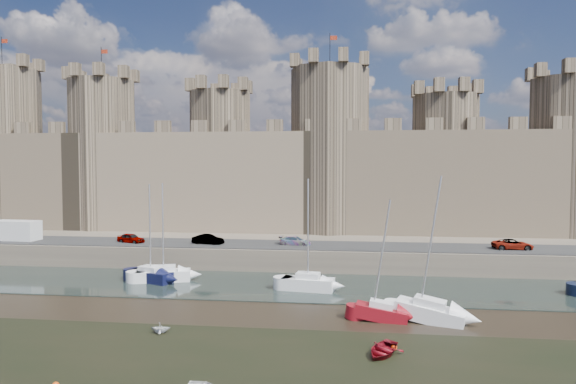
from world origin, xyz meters
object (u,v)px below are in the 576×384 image
object	(u,v)px
sailboat_5	(430,311)
van	(16,231)
car_1	(208,239)
sailboat_1	(151,275)
car_3	(513,245)
sailboat_0	(163,274)
car_0	(131,238)
sailboat_2	(308,282)
sailboat_4	(381,311)
car_2	(295,241)

from	to	relation	value
sailboat_5	van	bearing A→B (deg)	175.19
car_1	sailboat_1	xyz separation A→B (m)	(-3.41, -9.18, -2.32)
car_3	sailboat_0	distance (m)	38.05
van	sailboat_0	world-z (taller)	sailboat_0
car_1	sailboat_1	world-z (taller)	sailboat_1
car_0	sailboat_1	world-z (taller)	sailboat_1
sailboat_2	sailboat_0	bearing A→B (deg)	-179.90
sailboat_1	sailboat_2	xyz separation A→B (m)	(16.18, -1.66, 0.05)
van	sailboat_4	distance (m)	47.94
car_0	van	size ratio (longest dim) A/B	0.61
car_1	sailboat_5	bearing A→B (deg)	-118.97
sailboat_2	sailboat_5	bearing A→B (deg)	-31.84
car_0	sailboat_5	size ratio (longest dim) A/B	0.31
van	sailboat_4	size ratio (longest dim) A/B	0.61
sailboat_1	sailboat_4	world-z (taller)	sailboat_1
sailboat_0	sailboat_1	size ratio (longest dim) A/B	1.01
sailboat_1	sailboat_2	bearing A→B (deg)	15.73
car_1	sailboat_4	size ratio (longest dim) A/B	0.40
sailboat_0	sailboat_5	size ratio (longest dim) A/B	0.90
sailboat_1	sailboat_5	distance (m)	28.04
car_2	sailboat_2	xyz separation A→B (m)	(2.47, -11.53, -2.20)
van	car_2	bearing A→B (deg)	5.58
sailboat_0	car_2	bearing A→B (deg)	20.98
car_3	sailboat_5	size ratio (longest dim) A/B	0.39
van	sailboat_2	world-z (taller)	sailboat_2
van	sailboat_1	size ratio (longest dim) A/B	0.58
car_1	van	size ratio (longest dim) A/B	0.65
sailboat_1	car_3	bearing A→B (deg)	35.73
car_3	van	bearing A→B (deg)	86.75
car_0	van	world-z (taller)	van
car_3	car_2	bearing A→B (deg)	85.85
car_3	sailboat_1	size ratio (longest dim) A/B	0.44
sailboat_1	car_1	bearing A→B (deg)	91.18
car_0	car_1	size ratio (longest dim) A/B	0.94
sailboat_0	sailboat_4	bearing A→B (deg)	-42.41
car_3	sailboat_1	xyz separation A→B (m)	(-38.06, -9.59, -2.31)
car_0	car_1	xyz separation A→B (m)	(9.56, -0.02, 0.02)
car_3	sailboat_5	xyz separation A→B (m)	(-11.87, -19.60, -2.31)
car_2	sailboat_1	world-z (taller)	sailboat_1
car_3	van	world-z (taller)	van
car_1	sailboat_2	size ratio (longest dim) A/B	0.35
sailboat_4	sailboat_5	size ratio (longest dim) A/B	0.84
sailboat_1	sailboat_2	size ratio (longest dim) A/B	0.94
van	sailboat_1	bearing A→B (deg)	-19.12
sailboat_2	sailboat_4	size ratio (longest dim) A/B	1.13
van	sailboat_2	xyz separation A→B (m)	(37.34, -11.01, -2.92)
sailboat_0	sailboat_2	bearing A→B (deg)	-24.00
car_1	sailboat_2	bearing A→B (deg)	-119.18
sailboat_0	sailboat_5	world-z (taller)	sailboat_5
sailboat_2	sailboat_5	xyz separation A→B (m)	(10.01, -8.35, -0.04)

